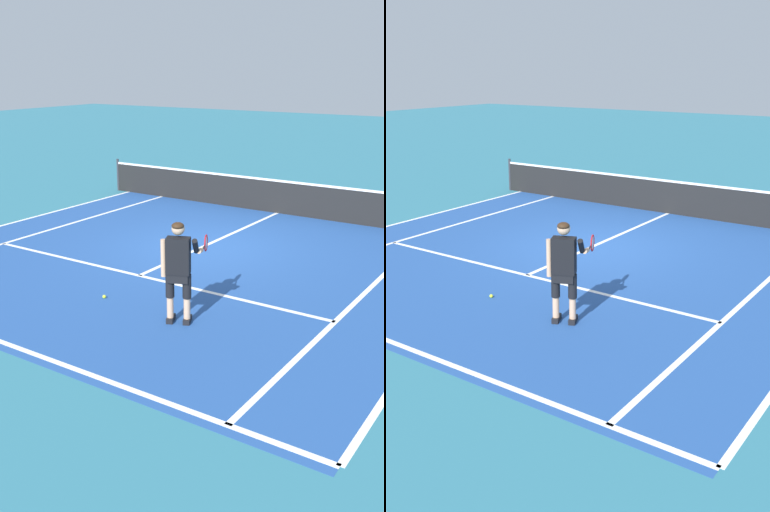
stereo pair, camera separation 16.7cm
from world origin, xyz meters
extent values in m
plane|color=teal|center=(0.00, 0.00, 0.00)|extent=(80.00, 80.00, 0.00)
cube|color=#234C93|center=(0.00, -0.97, 0.00)|extent=(10.98, 10.34, 0.00)
cube|color=white|center=(0.00, -2.40, 0.00)|extent=(8.23, 0.10, 0.01)
cube|color=white|center=(0.00, 0.80, 0.00)|extent=(0.10, 6.40, 0.01)
cube|color=white|center=(-4.12, -0.97, 0.00)|extent=(0.10, 9.94, 0.01)
cube|color=white|center=(4.12, -0.97, 0.00)|extent=(0.10, 9.94, 0.01)
cube|color=white|center=(-5.49, -0.97, 0.00)|extent=(0.10, 9.94, 0.01)
cylinder|color=#333338|center=(-5.94, 4.00, 0.54)|extent=(0.08, 0.08, 1.07)
cube|color=black|center=(0.00, 4.00, 0.46)|extent=(11.84, 0.02, 0.91)
cube|color=white|center=(0.00, 4.00, 0.94)|extent=(11.84, 0.03, 0.06)
cube|color=black|center=(1.82, -3.87, 0.04)|extent=(0.21, 0.30, 0.09)
cube|color=black|center=(2.08, -3.76, 0.04)|extent=(0.21, 0.30, 0.09)
cylinder|color=tan|center=(1.84, -3.91, 0.27)|extent=(0.11, 0.11, 0.36)
cylinder|color=black|center=(1.84, -3.91, 0.66)|extent=(0.14, 0.14, 0.41)
cylinder|color=tan|center=(2.10, -3.80, 0.27)|extent=(0.11, 0.11, 0.36)
cylinder|color=black|center=(2.10, -3.80, 0.66)|extent=(0.14, 0.14, 0.41)
cube|color=black|center=(1.97, -3.85, 0.82)|extent=(0.39, 0.32, 0.20)
cube|color=black|center=(1.97, -3.85, 1.16)|extent=(0.44, 0.35, 0.60)
cylinder|color=tan|center=(1.75, -3.95, 1.11)|extent=(0.09, 0.09, 0.62)
cylinder|color=black|center=(2.18, -3.67, 1.31)|extent=(0.19, 0.28, 0.29)
cylinder|color=tan|center=(2.13, -3.46, 1.17)|extent=(0.19, 0.30, 0.14)
sphere|color=tan|center=(1.96, -3.85, 1.60)|extent=(0.21, 0.21, 0.21)
ellipsoid|color=#382314|center=(1.97, -3.86, 1.66)|extent=(0.26, 0.26, 0.12)
cylinder|color=#232326|center=(2.05, -3.25, 1.14)|extent=(0.11, 0.20, 0.03)
cylinder|color=red|center=(1.99, -3.11, 1.14)|extent=(0.06, 0.10, 0.02)
torus|color=red|center=(1.92, -2.94, 1.14)|extent=(0.14, 0.28, 0.30)
cylinder|color=silver|center=(1.92, -2.94, 1.14)|extent=(0.10, 0.23, 0.25)
sphere|color=#CCE02D|center=(0.22, -3.72, 0.03)|extent=(0.07, 0.07, 0.07)
camera|label=1|loc=(7.07, -11.20, 4.04)|focal=41.47mm
camera|label=2|loc=(7.21, -11.10, 4.04)|focal=41.47mm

